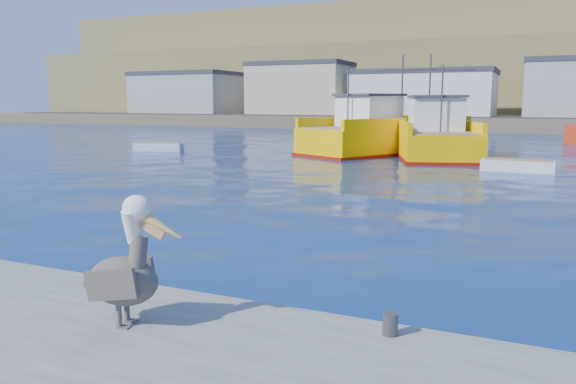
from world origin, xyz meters
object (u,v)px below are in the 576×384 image
(skiff_mid, at_px, (517,167))
(pelican, at_px, (126,270))
(skiff_left, at_px, (159,148))
(trawler_yellow_b, at_px, (431,138))
(trawler_yellow_a, at_px, (385,135))

(skiff_mid, distance_m, pelican, 25.25)
(skiff_left, height_order, skiff_mid, skiff_mid)
(trawler_yellow_b, relative_size, skiff_left, 3.72)
(pelican, bearing_deg, skiff_left, 126.33)
(skiff_mid, relative_size, pelican, 1.95)
(pelican, bearing_deg, skiff_mid, 80.82)
(skiff_left, xyz_separation_m, pelican, (20.08, -27.31, 1.03))
(skiff_left, bearing_deg, trawler_yellow_b, 13.68)
(trawler_yellow_b, relative_size, skiff_mid, 3.84)
(trawler_yellow_a, height_order, skiff_left, trawler_yellow_a)
(trawler_yellow_a, distance_m, trawler_yellow_b, 3.51)
(skiff_mid, xyz_separation_m, pelican, (-4.03, -24.91, 1.03))
(trawler_yellow_a, distance_m, pelican, 33.25)
(trawler_yellow_a, bearing_deg, trawler_yellow_b, -17.65)
(trawler_yellow_a, height_order, pelican, trawler_yellow_a)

